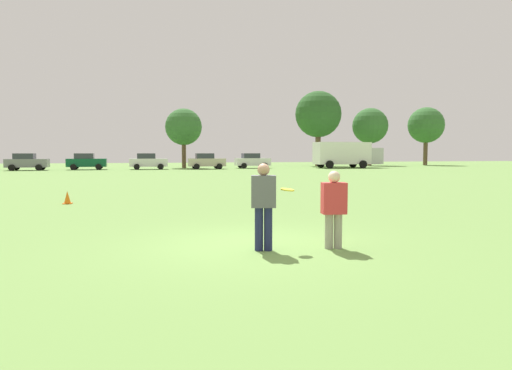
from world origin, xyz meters
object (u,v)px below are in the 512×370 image
at_px(parked_car_mid_left, 27,162).
at_px(player_defender, 334,205).
at_px(parked_car_center, 86,161).
at_px(parked_car_far_right, 252,161).
at_px(parked_car_mid_right, 148,161).
at_px(player_thrower, 263,202).
at_px(box_truck, 347,154).
at_px(traffic_cone, 67,198).
at_px(frisbee, 287,190).
at_px(parked_car_near_right, 206,161).

bearing_deg(parked_car_mid_left, player_defender, -70.89).
relative_size(player_defender, parked_car_center, 0.36).
xyz_separation_m(parked_car_center, parked_car_far_right, (19.12, 0.32, 0.00)).
relative_size(player_defender, parked_car_mid_right, 0.36).
height_order(player_defender, parked_car_mid_left, parked_car_mid_left).
height_order(player_thrower, parked_car_center, parked_car_center).
height_order(player_defender, box_truck, box_truck).
height_order(player_defender, traffic_cone, player_defender).
xyz_separation_m(parked_car_far_right, box_truck, (11.56, -2.01, 0.83)).
distance_m(player_thrower, parked_car_far_right, 47.23).
relative_size(player_defender, traffic_cone, 3.19).
relative_size(traffic_cone, parked_car_mid_left, 0.11).
bearing_deg(box_truck, player_thrower, -116.98).
bearing_deg(player_defender, traffic_cone, 123.17).
bearing_deg(box_truck, parked_car_center, 176.85).
height_order(frisbee, parked_car_near_right, parked_car_near_right).
distance_m(parked_car_mid_left, parked_car_far_right, 25.10).
bearing_deg(parked_car_center, box_truck, -3.15).
bearing_deg(parked_car_center, parked_car_mid_left, -174.22).
relative_size(player_thrower, parked_car_far_right, 0.40).
bearing_deg(parked_car_near_right, traffic_cone, -105.92).
distance_m(frisbee, parked_car_mid_left, 47.36).
distance_m(traffic_cone, box_truck, 43.97).
bearing_deg(parked_car_center, player_thrower, -79.70).
relative_size(player_thrower, parked_car_mid_left, 0.40).
distance_m(player_defender, box_truck, 48.86).
bearing_deg(parked_car_far_right, player_thrower, -103.25).
bearing_deg(box_truck, traffic_cone, -128.47).
bearing_deg(parked_car_mid_right, parked_car_near_right, -5.51).
height_order(player_defender, parked_car_mid_right, parked_car_mid_right).
bearing_deg(parked_car_near_right, parked_car_far_right, 15.44).
bearing_deg(traffic_cone, parked_car_center, 95.30).
distance_m(player_thrower, box_truck, 49.34).
distance_m(frisbee, parked_car_far_right, 47.07).
xyz_separation_m(traffic_cone, parked_car_far_right, (15.77, 36.41, 0.69)).
relative_size(frisbee, traffic_cone, 0.57).
xyz_separation_m(frisbee, parked_car_far_right, (10.33, 45.92, -0.24)).
bearing_deg(box_truck, parked_car_near_right, 178.72).
bearing_deg(player_thrower, parked_car_far_right, 76.75).
xyz_separation_m(player_thrower, box_truck, (22.38, 43.97, 0.80)).
xyz_separation_m(parked_car_mid_left, parked_car_near_right, (19.24, -0.69, 0.00)).
xyz_separation_m(parked_car_mid_left, box_truck, (36.65, -1.09, 0.83)).
relative_size(parked_car_far_right, box_truck, 0.49).
relative_size(parked_car_center, parked_car_mid_right, 1.00).
distance_m(frisbee, parked_car_center, 46.45).
bearing_deg(parked_car_near_right, box_truck, -1.28).
bearing_deg(parked_car_far_right, player_defender, -101.56).
relative_size(player_thrower, traffic_cone, 3.50).
xyz_separation_m(traffic_cone, box_truck, (27.33, 34.40, 1.52)).
bearing_deg(player_thrower, frisbee, 5.69).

